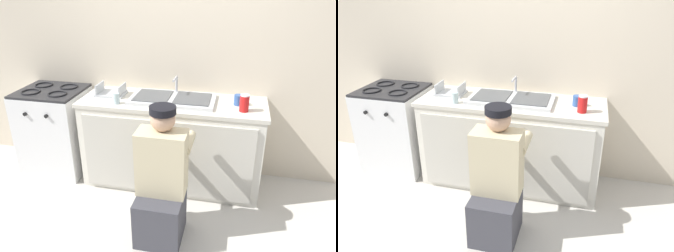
{
  "view_description": "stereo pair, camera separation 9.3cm",
  "coord_description": "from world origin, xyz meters",
  "views": [
    {
      "loc": [
        0.59,
        -2.56,
        1.95
      ],
      "look_at": [
        0.0,
        0.1,
        0.71
      ],
      "focal_mm": 35.0,
      "sensor_mm": 36.0,
      "label": 1
    },
    {
      "loc": [
        0.68,
        -2.54,
        1.95
      ],
      "look_at": [
        0.0,
        0.1,
        0.71
      ],
      "focal_mm": 35.0,
      "sensor_mm": 36.0,
      "label": 2
    }
  ],
  "objects": [
    {
      "name": "stove_range",
      "position": [
        -1.28,
        0.3,
        0.45
      ],
      "size": [
        0.65,
        0.62,
        0.92
      ],
      "color": "white",
      "rests_on": "ground_plane"
    },
    {
      "name": "ground_plane",
      "position": [
        0.0,
        0.0,
        0.0
      ],
      "size": [
        12.0,
        12.0,
        0.0
      ],
      "primitive_type": "plane",
      "color": "beige"
    },
    {
      "name": "dish_rack_tray",
      "position": [
        -0.63,
        0.33,
        0.91
      ],
      "size": [
        0.28,
        0.22,
        0.11
      ],
      "color": "#B2B7BC",
      "rests_on": "countertop"
    },
    {
      "name": "plumber_person",
      "position": [
        0.08,
        -0.49,
        0.46
      ],
      "size": [
        0.42,
        0.61,
        1.1
      ],
      "color": "#3F3F47",
      "rests_on": "ground_plane"
    },
    {
      "name": "sink_double_basin",
      "position": [
        0.0,
        0.3,
        0.91
      ],
      "size": [
        0.8,
        0.44,
        0.19
      ],
      "color": "silver",
      "rests_on": "countertop"
    },
    {
      "name": "back_wall",
      "position": [
        0.0,
        0.65,
        1.25
      ],
      "size": [
        6.0,
        0.1,
        2.5
      ],
      "primitive_type": "cube",
      "color": "beige",
      "rests_on": "ground_plane"
    },
    {
      "name": "soda_cup_red",
      "position": [
        0.66,
        0.17,
        0.96
      ],
      "size": [
        0.08,
        0.08,
        0.15
      ],
      "color": "red",
      "rests_on": "countertop"
    },
    {
      "name": "water_glass",
      "position": [
        -0.49,
        0.11,
        0.94
      ],
      "size": [
        0.06,
        0.06,
        0.1
      ],
      "color": "#ADC6CC",
      "rests_on": "countertop"
    },
    {
      "name": "counter_cabinet",
      "position": [
        0.0,
        0.29,
        0.43
      ],
      "size": [
        1.72,
        0.62,
        0.85
      ],
      "color": "silver",
      "rests_on": "ground_plane"
    },
    {
      "name": "coffee_mug",
      "position": [
        0.61,
        0.31,
        0.93
      ],
      "size": [
        0.13,
        0.08,
        0.09
      ],
      "color": "#335699",
      "rests_on": "countertop"
    },
    {
      "name": "countertop",
      "position": [
        0.0,
        0.3,
        0.87
      ],
      "size": [
        1.76,
        0.62,
        0.03
      ],
      "primitive_type": "cube",
      "color": "beige",
      "rests_on": "counter_cabinet"
    }
  ]
}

